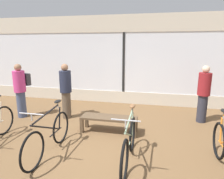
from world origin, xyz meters
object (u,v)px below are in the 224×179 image
object	(u,v)px
bicycle_left	(49,136)
customer_near_rack	(204,93)
bicycle_right	(129,144)
display_bench	(109,119)
customer_by_window	(21,89)
customer_mid_floor	(66,89)

from	to	relation	value
bicycle_left	customer_near_rack	distance (m)	4.22
bicycle_right	display_bench	bearing A→B (deg)	118.46
customer_near_rack	customer_by_window	world-z (taller)	customer_by_window
bicycle_left	customer_mid_floor	distance (m)	2.14
customer_near_rack	customer_by_window	size ratio (longest dim) A/B	1.00
bicycle_left	bicycle_right	distance (m)	1.60
customer_mid_floor	bicycle_right	bearing A→B (deg)	-42.48
bicycle_right	customer_mid_floor	size ratio (longest dim) A/B	1.06
bicycle_left	customer_by_window	size ratio (longest dim) A/B	1.09
customer_mid_floor	bicycle_left	bearing A→B (deg)	-74.24
customer_near_rack	bicycle_left	bearing A→B (deg)	-143.00
bicycle_right	customer_by_window	xyz separation A→B (m)	(-3.52, 1.76, 0.48)
bicycle_right	customer_by_window	size ratio (longest dim) A/B	1.07
bicycle_left	bicycle_right	world-z (taller)	bicycle_right
bicycle_left	customer_mid_floor	size ratio (longest dim) A/B	1.08
display_bench	customer_by_window	world-z (taller)	customer_by_window
display_bench	bicycle_right	bearing A→B (deg)	-61.54
bicycle_left	bicycle_right	bearing A→B (deg)	0.76
bicycle_left	customer_by_window	bearing A→B (deg)	137.13
bicycle_right	customer_near_rack	xyz separation A→B (m)	(1.74, 2.50, 0.45)
customer_near_rack	display_bench	bearing A→B (deg)	-152.62
display_bench	customer_mid_floor	distance (m)	1.75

